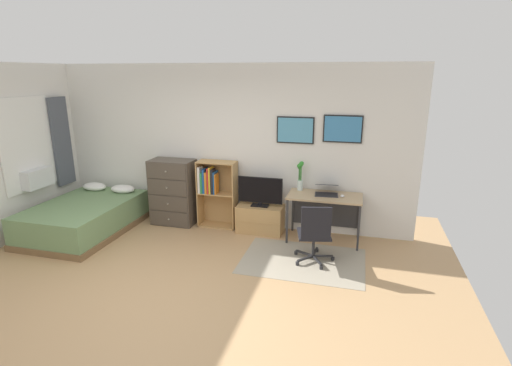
{
  "coord_description": "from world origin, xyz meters",
  "views": [
    {
      "loc": [
        2.13,
        -3.69,
        2.55
      ],
      "look_at": [
        0.74,
        1.5,
        1.03
      ],
      "focal_mm": 27.4,
      "sensor_mm": 36.0,
      "label": 1
    }
  ],
  "objects_px": {
    "tv_stand": "(260,218)",
    "computer_mouse": "(342,196)",
    "dresser": "(173,192)",
    "laptop": "(327,190)",
    "desk": "(325,202)",
    "bookshelf": "(214,188)",
    "television": "(260,192)",
    "bamboo_vase": "(300,174)",
    "office_chair": "(315,233)",
    "bed": "(85,217)"
  },
  "relations": [
    {
      "from": "tv_stand",
      "to": "computer_mouse",
      "type": "bearing_deg",
      "value": -4.47
    },
    {
      "from": "dresser",
      "to": "laptop",
      "type": "xyz_separation_m",
      "value": [
        2.61,
        0.01,
        0.24
      ]
    },
    {
      "from": "tv_stand",
      "to": "laptop",
      "type": "height_order",
      "value": "laptop"
    },
    {
      "from": "dresser",
      "to": "desk",
      "type": "relative_size",
      "value": 1.01
    },
    {
      "from": "bookshelf",
      "to": "computer_mouse",
      "type": "height_order",
      "value": "bookshelf"
    },
    {
      "from": "dresser",
      "to": "television",
      "type": "relative_size",
      "value": 1.53
    },
    {
      "from": "television",
      "to": "bamboo_vase",
      "type": "bearing_deg",
      "value": 11.02
    },
    {
      "from": "tv_stand",
      "to": "office_chair",
      "type": "height_order",
      "value": "office_chair"
    },
    {
      "from": "desk",
      "to": "office_chair",
      "type": "relative_size",
      "value": 1.31
    },
    {
      "from": "office_chair",
      "to": "laptop",
      "type": "bearing_deg",
      "value": 73.29
    },
    {
      "from": "bookshelf",
      "to": "tv_stand",
      "type": "height_order",
      "value": "bookshelf"
    },
    {
      "from": "television",
      "to": "computer_mouse",
      "type": "xyz_separation_m",
      "value": [
        1.31,
        -0.08,
        0.06
      ]
    },
    {
      "from": "tv_stand",
      "to": "bookshelf",
      "type": "bearing_deg",
      "value": 176.43
    },
    {
      "from": "bed",
      "to": "laptop",
      "type": "bearing_deg",
      "value": 11.02
    },
    {
      "from": "tv_stand",
      "to": "television",
      "type": "height_order",
      "value": "television"
    },
    {
      "from": "office_chair",
      "to": "desk",
      "type": "bearing_deg",
      "value": 74.14
    },
    {
      "from": "bed",
      "to": "desk",
      "type": "bearing_deg",
      "value": 10.9
    },
    {
      "from": "bed",
      "to": "dresser",
      "type": "xyz_separation_m",
      "value": [
        1.24,
        0.74,
        0.31
      ]
    },
    {
      "from": "computer_mouse",
      "to": "dresser",
      "type": "bearing_deg",
      "value": 178.25
    },
    {
      "from": "bed",
      "to": "bookshelf",
      "type": "xyz_separation_m",
      "value": [
        1.97,
        0.81,
        0.41
      ]
    },
    {
      "from": "dresser",
      "to": "bamboo_vase",
      "type": "height_order",
      "value": "bamboo_vase"
    },
    {
      "from": "television",
      "to": "computer_mouse",
      "type": "bearing_deg",
      "value": -3.5
    },
    {
      "from": "desk",
      "to": "computer_mouse",
      "type": "bearing_deg",
      "value": -18.97
    },
    {
      "from": "desk",
      "to": "bamboo_vase",
      "type": "xyz_separation_m",
      "value": [
        -0.42,
        0.11,
        0.4
      ]
    },
    {
      "from": "bed",
      "to": "computer_mouse",
      "type": "xyz_separation_m",
      "value": [
        4.1,
        0.66,
        0.5
      ]
    },
    {
      "from": "laptop",
      "to": "computer_mouse",
      "type": "relative_size",
      "value": 3.93
    },
    {
      "from": "tv_stand",
      "to": "television",
      "type": "distance_m",
      "value": 0.47
    },
    {
      "from": "tv_stand",
      "to": "dresser",
      "type": "bearing_deg",
      "value": -179.44
    },
    {
      "from": "television",
      "to": "bamboo_vase",
      "type": "height_order",
      "value": "bamboo_vase"
    },
    {
      "from": "bed",
      "to": "office_chair",
      "type": "xyz_separation_m",
      "value": [
        3.79,
        -0.15,
        0.2
      ]
    },
    {
      "from": "bed",
      "to": "office_chair",
      "type": "height_order",
      "value": "office_chair"
    },
    {
      "from": "television",
      "to": "office_chair",
      "type": "distance_m",
      "value": 1.35
    },
    {
      "from": "dresser",
      "to": "tv_stand",
      "type": "xyz_separation_m",
      "value": [
        1.55,
        0.02,
        -0.34
      ]
    },
    {
      "from": "television",
      "to": "laptop",
      "type": "bearing_deg",
      "value": 1.15
    },
    {
      "from": "desk",
      "to": "office_chair",
      "type": "distance_m",
      "value": 0.91
    },
    {
      "from": "office_chair",
      "to": "bookshelf",
      "type": "bearing_deg",
      "value": 139.35
    },
    {
      "from": "dresser",
      "to": "television",
      "type": "bearing_deg",
      "value": -0.26
    },
    {
      "from": "bed",
      "to": "laptop",
      "type": "distance_m",
      "value": 3.96
    },
    {
      "from": "bed",
      "to": "desk",
      "type": "distance_m",
      "value": 3.92
    },
    {
      "from": "laptop",
      "to": "computer_mouse",
      "type": "height_order",
      "value": "laptop"
    },
    {
      "from": "bookshelf",
      "to": "bed",
      "type": "bearing_deg",
      "value": -157.64
    },
    {
      "from": "tv_stand",
      "to": "desk",
      "type": "distance_m",
      "value": 1.11
    },
    {
      "from": "television",
      "to": "computer_mouse",
      "type": "distance_m",
      "value": 1.31
    },
    {
      "from": "dresser",
      "to": "bookshelf",
      "type": "height_order",
      "value": "bookshelf"
    },
    {
      "from": "laptop",
      "to": "computer_mouse",
      "type": "xyz_separation_m",
      "value": [
        0.25,
        -0.1,
        -0.04
      ]
    },
    {
      "from": "bamboo_vase",
      "to": "laptop",
      "type": "bearing_deg",
      "value": -13.16
    },
    {
      "from": "bed",
      "to": "desk",
      "type": "height_order",
      "value": "desk"
    },
    {
      "from": "bookshelf",
      "to": "bamboo_vase",
      "type": "bearing_deg",
      "value": 1.92
    },
    {
      "from": "bookshelf",
      "to": "computer_mouse",
      "type": "xyz_separation_m",
      "value": [
        2.13,
        -0.15,
        0.09
      ]
    },
    {
      "from": "laptop",
      "to": "tv_stand",
      "type": "bearing_deg",
      "value": 174.74
    }
  ]
}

